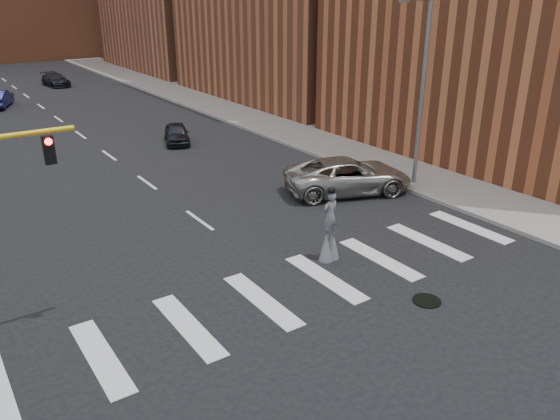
% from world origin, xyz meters
% --- Properties ---
extents(ground_plane, '(160.00, 160.00, 0.00)m').
position_xyz_m(ground_plane, '(0.00, 0.00, 0.00)').
color(ground_plane, black).
rests_on(ground_plane, ground).
extents(sidewalk_right, '(5.00, 90.00, 0.18)m').
position_xyz_m(sidewalk_right, '(12.50, 25.00, 0.09)').
color(sidewalk_right, gray).
rests_on(sidewalk_right, ground).
extents(manhole, '(0.90, 0.90, 0.04)m').
position_xyz_m(manhole, '(3.00, -2.00, 0.02)').
color(manhole, black).
rests_on(manhole, ground).
extents(streetlight, '(2.05, 0.20, 9.00)m').
position_xyz_m(streetlight, '(10.90, 6.00, 4.90)').
color(streetlight, slate).
rests_on(streetlight, ground).
extents(stilt_performer, '(0.84, 0.54, 2.80)m').
position_xyz_m(stilt_performer, '(2.29, 2.04, 1.09)').
color(stilt_performer, '#322314').
rests_on(stilt_performer, ground).
extents(suv_crossing, '(6.70, 4.76, 1.70)m').
position_xyz_m(suv_crossing, '(7.56, 7.11, 0.85)').
color(suv_crossing, '#A5A39B').
rests_on(suv_crossing, ground).
extents(car_near, '(2.65, 3.93, 1.24)m').
position_xyz_m(car_near, '(4.61, 20.43, 0.62)').
color(car_near, black).
rests_on(car_near, ground).
extents(car_far, '(2.29, 4.58, 1.28)m').
position_xyz_m(car_far, '(3.75, 48.30, 0.64)').
color(car_far, black).
rests_on(car_far, ground).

